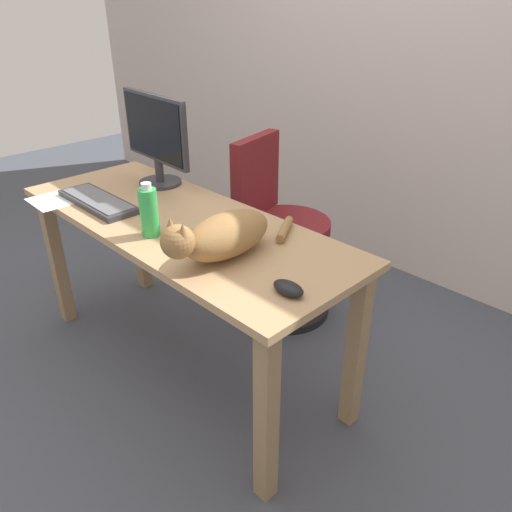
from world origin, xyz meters
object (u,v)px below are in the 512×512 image
(cat, at_px, (223,235))
(water_bottle, at_px, (149,212))
(office_chair, at_px, (278,241))
(keyboard, at_px, (98,201))
(computer_mouse, at_px, (288,288))
(monitor, at_px, (156,137))

(cat, relative_size, water_bottle, 2.98)
(office_chair, bearing_deg, keyboard, -113.48)
(keyboard, xyz_separation_m, water_bottle, (0.42, -0.01, 0.08))
(keyboard, relative_size, cat, 0.72)
(computer_mouse, bearing_deg, cat, 176.97)
(office_chair, xyz_separation_m, computer_mouse, (0.72, -0.73, 0.35))
(cat, bearing_deg, keyboard, -174.60)
(cat, bearing_deg, water_bottle, -165.82)
(monitor, bearing_deg, water_bottle, -38.20)
(monitor, xyz_separation_m, computer_mouse, (1.08, -0.29, -0.21))
(office_chair, height_order, cat, cat)
(monitor, bearing_deg, computer_mouse, -14.84)
(office_chair, height_order, keyboard, office_chair)
(keyboard, bearing_deg, office_chair, 66.52)
(monitor, xyz_separation_m, water_bottle, (0.45, -0.35, -0.13))
(cat, xyz_separation_m, computer_mouse, (0.32, -0.02, -0.06))
(keyboard, bearing_deg, cat, 5.40)
(keyboard, distance_m, cat, 0.74)
(monitor, height_order, water_bottle, monitor)
(office_chair, bearing_deg, cat, -60.64)
(monitor, bearing_deg, office_chair, 50.36)
(office_chair, xyz_separation_m, cat, (0.40, -0.71, 0.41))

